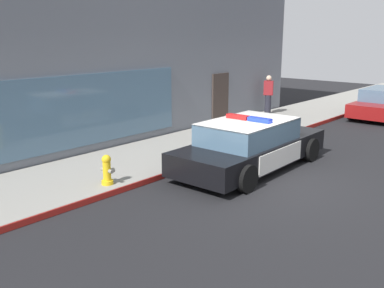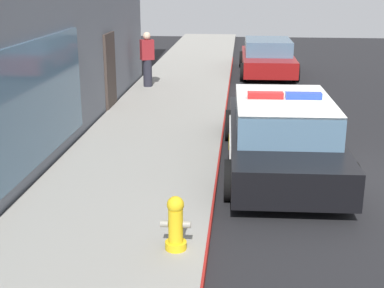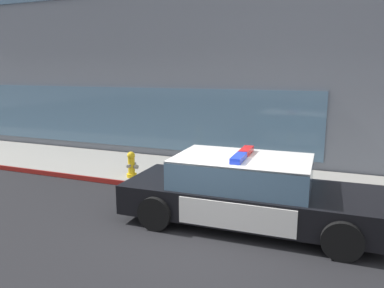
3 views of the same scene
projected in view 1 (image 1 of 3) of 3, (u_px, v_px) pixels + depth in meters
The scene contains 6 objects.
ground at pixel (264, 182), 10.99m from camera, with size 48.00×48.00×0.00m, color black.
sidewalk at pixel (162, 154), 13.30m from camera, with size 48.00×3.06×0.15m, color gray.
curb_red_paint at pixel (201, 163), 12.31m from camera, with size 28.80×0.04×0.14m, color maroon.
police_cruiser at pixel (251, 145), 11.93m from camera, with size 5.21×2.24×1.49m.
fire_hydrant at pixel (107, 170), 10.31m from camera, with size 0.34×0.39×0.73m.
pedestrian_on_sidewalk at pixel (268, 95), 19.27m from camera, with size 0.41×0.47×1.71m.
Camera 1 is at (-9.00, -5.54, 3.64)m, focal length 40.81 mm.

